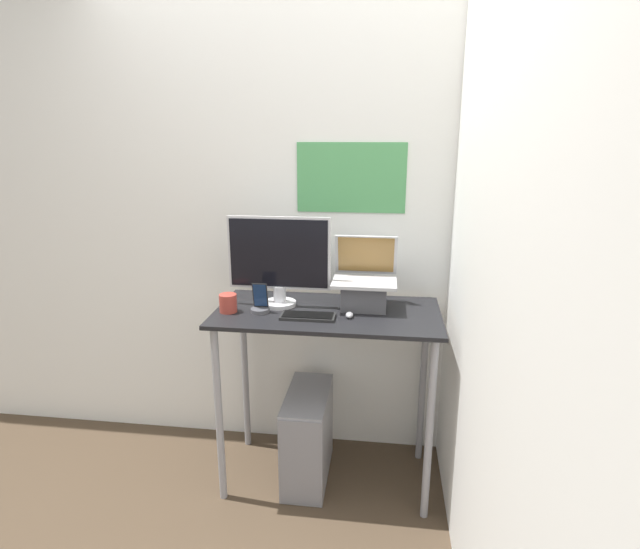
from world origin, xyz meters
The scene contains 11 objects.
ground_plane centered at (0.00, 0.00, 0.00)m, with size 12.00×12.00×0.00m, color #473828.
wall_back centered at (0.00, 0.63, 1.30)m, with size 6.00×0.06×2.60m.
wall_side_right centered at (0.62, 0.00, 1.30)m, with size 0.05×6.00×2.60m.
desk centered at (0.00, 0.27, 0.79)m, with size 1.08×0.55×0.93m.
laptop centered at (0.17, 0.34, 1.03)m, with size 0.31×0.26×0.34m.
monitor centered at (-0.24, 0.33, 1.15)m, with size 0.50×0.16×0.44m.
keyboard centered at (-0.08, 0.17, 0.94)m, with size 0.25×0.11×0.02m.
mouse centered at (0.11, 0.20, 0.94)m, with size 0.03×0.06×0.03m.
cell_phone centered at (-0.32, 0.21, 0.96)m, with size 0.09×0.09×0.14m.
computer_tower centered at (-0.10, 0.27, 0.24)m, with size 0.21×0.47×0.48m.
mug centered at (-0.47, 0.20, 0.97)m, with size 0.08×0.08×0.09m.
Camera 1 is at (0.26, -1.97, 1.74)m, focal length 28.00 mm.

